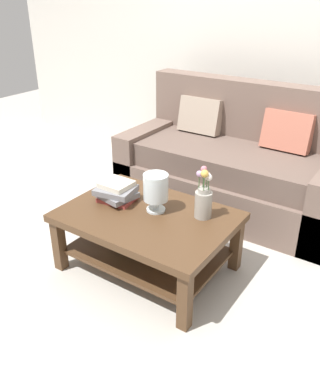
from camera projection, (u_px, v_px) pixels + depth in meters
The scene contains 7 objects.
ground_plane at pixel (165, 241), 3.19m from camera, with size 10.00×10.00×0.00m, color #B7B2A8.
back_wall at pixel (263, 39), 3.80m from camera, with size 6.40×0.12×2.70m, color beige.
couch at pixel (234, 166), 3.60m from camera, with size 1.92×0.90×1.06m.
coffee_table at pixel (147, 229), 2.76m from camera, with size 1.12×0.80×0.43m.
book_stack_main at pixel (117, 192), 2.84m from camera, with size 0.29×0.27×0.14m.
glass_hurricane_vase at pixel (156, 189), 2.67m from camera, with size 0.17×0.17×0.26m.
flower_pitcher at pixel (204, 199), 2.61m from camera, with size 0.11×0.11×0.35m.
Camera 1 is at (1.47, -2.24, 1.78)m, focal length 38.13 mm.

